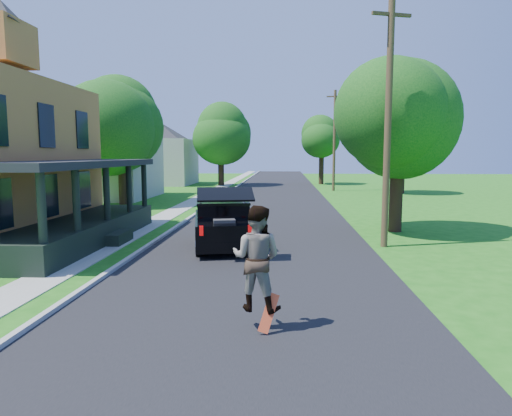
# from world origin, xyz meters

# --- Properties ---
(ground) EXTENTS (140.00, 140.00, 0.00)m
(ground) POSITION_xyz_m (0.00, 0.00, 0.00)
(ground) COLOR #1C6213
(ground) RESTS_ON ground
(street) EXTENTS (8.00, 120.00, 0.02)m
(street) POSITION_xyz_m (0.00, 20.00, 0.00)
(street) COLOR black
(street) RESTS_ON ground
(curb) EXTENTS (0.15, 120.00, 0.12)m
(curb) POSITION_xyz_m (-4.05, 20.00, 0.00)
(curb) COLOR #9F9F9A
(curb) RESTS_ON ground
(sidewalk) EXTENTS (1.30, 120.00, 0.03)m
(sidewalk) POSITION_xyz_m (-5.60, 20.00, 0.00)
(sidewalk) COLOR gray
(sidewalk) RESTS_ON ground
(front_walk) EXTENTS (6.50, 1.20, 0.03)m
(front_walk) POSITION_xyz_m (-9.50, 6.00, 0.00)
(front_walk) COLOR gray
(front_walk) RESTS_ON ground
(neighbor_house_mid) EXTENTS (12.78, 12.78, 8.30)m
(neighbor_house_mid) POSITION_xyz_m (-13.50, 24.00, 4.19)
(neighbor_house_mid) COLOR #BAB6A4
(neighbor_house_mid) RESTS_ON ground
(neighbor_house_far) EXTENTS (12.78, 12.78, 8.30)m
(neighbor_house_far) POSITION_xyz_m (-13.50, 40.00, 4.19)
(neighbor_house_far) COLOR #BAB6A4
(neighbor_house_far) RESTS_ON ground
(black_suv) EXTENTS (2.73, 5.21, 2.31)m
(black_suv) POSITION_xyz_m (-1.40, 5.62, 0.88)
(black_suv) COLOR black
(black_suv) RESTS_ON ground
(skateboarder) EXTENTS (1.14, 0.99, 2.02)m
(skateboarder) POSITION_xyz_m (0.33, -2.12, 1.38)
(skateboarder) COLOR black
(skateboarder) RESTS_ON ground
(skateboard) EXTENTS (0.41, 0.27, 0.74)m
(skateboard) POSITION_xyz_m (0.58, -2.41, 0.38)
(skateboard) COLOR red
(skateboard) RESTS_ON ground
(tree_left_mid) EXTENTS (7.11, 7.18, 9.41)m
(tree_left_mid) POSITION_xyz_m (-10.01, 19.40, 6.00)
(tree_left_mid) COLOR black
(tree_left_mid) RESTS_ON ground
(tree_left_far) EXTENTS (6.58, 6.27, 8.95)m
(tree_left_far) POSITION_xyz_m (-6.05, 38.48, 5.79)
(tree_left_far) COLOR black
(tree_left_far) RESTS_ON ground
(tree_right_near) EXTENTS (6.07, 5.70, 7.47)m
(tree_right_near) POSITION_xyz_m (5.65, 9.43, 4.91)
(tree_right_near) COLOR black
(tree_right_near) RESTS_ON ground
(tree_right_mid) EXTENTS (5.94, 5.96, 8.79)m
(tree_right_mid) POSITION_xyz_m (10.92, 29.51, 5.85)
(tree_right_mid) COLOR black
(tree_right_mid) RESTS_ON ground
(tree_right_far) EXTENTS (5.51, 5.21, 7.92)m
(tree_right_far) POSITION_xyz_m (4.96, 41.39, 5.33)
(tree_right_far) COLOR black
(tree_right_far) RESTS_ON ground
(utility_pole_near) EXTENTS (1.45, 0.55, 8.70)m
(utility_pole_near) POSITION_xyz_m (4.50, 6.00, 4.48)
(utility_pole_near) COLOR #4A3522
(utility_pole_near) RESTS_ON ground
(utility_pole_far) EXTENTS (1.55, 0.33, 9.14)m
(utility_pole_far) POSITION_xyz_m (5.39, 31.85, 4.71)
(utility_pole_far) COLOR #4A3522
(utility_pole_far) RESTS_ON ground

